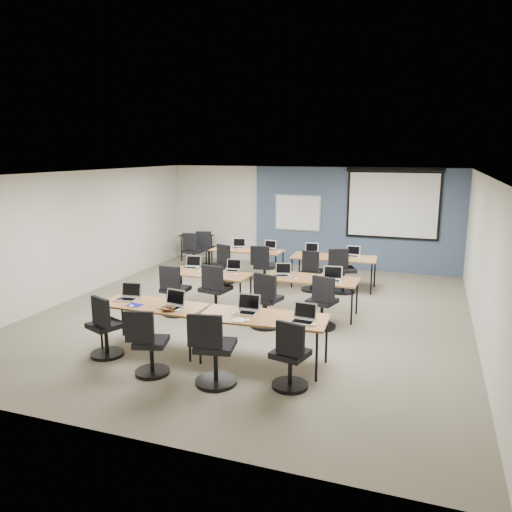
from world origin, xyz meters
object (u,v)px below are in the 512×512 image
at_px(task_chair_3, 290,361).
at_px(laptop_9, 269,247).
at_px(task_chair_2, 213,355).
at_px(training_table_mid_right, 311,280).
at_px(task_chair_1, 149,348).
at_px(laptop_1, 173,303).
at_px(task_chair_9, 263,270).
at_px(laptop_8, 238,246).
at_px(training_table_back_left, 248,251).
at_px(spare_chair_a, 208,252).
at_px(task_chair_0, 105,332).
at_px(task_chair_5, 215,295).
at_px(laptop_5, 233,268).
at_px(laptop_3, 304,317).
at_px(laptop_10, 311,251).
at_px(spare_chair_b, 193,254).
at_px(projector_screen, 393,200).
at_px(whiteboard, 298,213).
at_px(task_chair_10, 311,274).
at_px(laptop_11, 353,254).
at_px(task_chair_4, 174,294).
at_px(training_table_front_right, 263,319).
at_px(task_chair_11, 342,274).
at_px(task_chair_8, 224,267).
at_px(training_table_back_right, 334,258).
at_px(task_chair_7, 322,307).
at_px(laptop_0, 128,295).
at_px(laptop_2, 247,308).
at_px(laptop_6, 282,273).
at_px(task_chair_6, 265,305).

xyz_separation_m(task_chair_3, laptop_9, (-2.08, 5.51, 0.39)).
xyz_separation_m(task_chair_2, task_chair_3, (1.00, 0.23, -0.03)).
bearing_deg(training_table_mid_right, task_chair_1, -113.14).
bearing_deg(laptop_1, task_chair_9, 97.87).
height_order(task_chair_1, laptop_8, task_chair_1).
distance_m(training_table_back_left, task_chair_9, 0.99).
height_order(task_chair_2, spare_chair_a, task_chair_2).
height_order(task_chair_0, task_chair_5, task_chair_5).
relative_size(laptop_5, spare_chair_a, 0.30).
xyz_separation_m(training_table_back_left, task_chair_9, (0.65, -0.69, -0.27)).
xyz_separation_m(training_table_mid_right, laptop_3, (0.48, -2.47, 0.11)).
distance_m(laptop_5, laptop_10, 2.52).
bearing_deg(spare_chair_b, projector_screen, 17.53).
bearing_deg(task_chair_5, task_chair_0, -99.69).
xyz_separation_m(whiteboard, task_chair_10, (0.99, -2.48, -1.06)).
bearing_deg(training_table_mid_right, laptop_11, 79.98).
distance_m(training_table_mid_right, laptop_9, 2.89).
bearing_deg(training_table_mid_right, task_chair_4, -158.75).
relative_size(projector_screen, training_table_front_right, 1.28).
relative_size(task_chair_10, task_chair_11, 0.93).
bearing_deg(spare_chair_b, task_chair_8, -36.13).
distance_m(projector_screen, laptop_5, 5.02).
distance_m(training_table_back_left, laptop_11, 2.57).
bearing_deg(task_chair_3, training_table_back_right, 108.43).
bearing_deg(task_chair_7, laptop_10, 122.49).
bearing_deg(task_chair_9, task_chair_8, 164.08).
bearing_deg(laptop_0, training_table_back_left, 77.91).
xyz_separation_m(training_table_back_left, task_chair_8, (-0.37, -0.62, -0.29)).
relative_size(projector_screen, laptop_1, 6.90).
bearing_deg(laptop_10, whiteboard, 103.33).
height_order(laptop_1, spare_chair_b, same).
bearing_deg(task_chair_4, laptop_11, 48.99).
bearing_deg(training_table_back_right, laptop_2, -99.03).
relative_size(training_table_mid_right, laptop_3, 5.38).
bearing_deg(task_chair_0, task_chair_3, 20.67).
relative_size(projector_screen, task_chair_0, 2.42).
bearing_deg(training_table_front_right, laptop_9, 103.06).
distance_m(laptop_8, laptop_11, 2.86).
bearing_deg(training_table_back_left, task_chair_8, -119.42).
bearing_deg(task_chair_9, laptop_9, 87.25).
distance_m(laptop_1, task_chair_8, 4.23).
distance_m(task_chair_9, task_chair_10, 1.12).
distance_m(training_table_back_right, task_chair_10, 0.70).
bearing_deg(training_table_back_left, training_table_back_right, -1.85).
distance_m(task_chair_1, laptop_8, 5.80).
bearing_deg(task_chair_10, laptop_0, -115.62).
distance_m(laptop_2, laptop_6, 2.36).
xyz_separation_m(projector_screen, task_chair_9, (-2.62, -2.54, -1.47)).
height_order(laptop_0, task_chair_3, laptop_0).
relative_size(task_chair_6, task_chair_8, 1.06).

